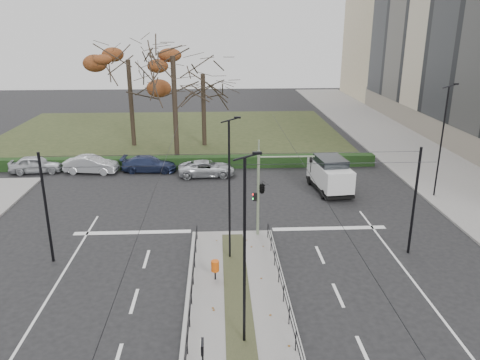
{
  "coord_description": "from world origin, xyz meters",
  "views": [
    {
      "loc": [
        -0.81,
        -20.61,
        12.02
      ],
      "look_at": [
        0.59,
        7.28,
        2.61
      ],
      "focal_mm": 35.0,
      "sensor_mm": 36.0,
      "label": 1
    }
  ],
  "objects_px": {
    "streetlamp_median_near": "(245,251)",
    "parked_car_first": "(36,164)",
    "parked_car_second": "(91,165)",
    "parked_car_third": "(149,164)",
    "streetlamp_sidewalk": "(442,140)",
    "white_van": "(330,174)",
    "traffic_light": "(263,186)",
    "info_panel": "(202,352)",
    "parked_car_fourth": "(207,168)",
    "streetlamp_median_far": "(230,189)",
    "bare_tree_center": "(203,79)",
    "rust_tree": "(128,60)",
    "bare_tree_near": "(173,64)",
    "litter_bin": "(215,266)"
  },
  "relations": [
    {
      "from": "info_panel",
      "to": "parked_car_fourth",
      "type": "bearing_deg",
      "value": 90.69
    },
    {
      "from": "parked_car_second",
      "to": "white_van",
      "type": "distance_m",
      "value": 19.7
    },
    {
      "from": "traffic_light",
      "to": "parked_car_fourth",
      "type": "distance_m",
      "value": 12.47
    },
    {
      "from": "streetlamp_median_near",
      "to": "parked_car_first",
      "type": "distance_m",
      "value": 28.37
    },
    {
      "from": "rust_tree",
      "to": "bare_tree_center",
      "type": "height_order",
      "value": "rust_tree"
    },
    {
      "from": "parked_car_second",
      "to": "parked_car_third",
      "type": "xyz_separation_m",
      "value": [
        4.8,
        0.16,
        -0.07
      ]
    },
    {
      "from": "bare_tree_center",
      "to": "parked_car_second",
      "type": "bearing_deg",
      "value": -136.8
    },
    {
      "from": "litter_bin",
      "to": "parked_car_first",
      "type": "distance_m",
      "value": 23.74
    },
    {
      "from": "parked_car_second",
      "to": "rust_tree",
      "type": "height_order",
      "value": "rust_tree"
    },
    {
      "from": "parked_car_fourth",
      "to": "rust_tree",
      "type": "height_order",
      "value": "rust_tree"
    },
    {
      "from": "rust_tree",
      "to": "streetlamp_median_far",
      "type": "bearing_deg",
      "value": -69.76
    },
    {
      "from": "streetlamp_median_far",
      "to": "parked_car_fourth",
      "type": "bearing_deg",
      "value": 95.89
    },
    {
      "from": "streetlamp_sidewalk",
      "to": "parked_car_second",
      "type": "xyz_separation_m",
      "value": [
        -26.27,
        7.09,
        -3.49
      ]
    },
    {
      "from": "litter_bin",
      "to": "bare_tree_near",
      "type": "relative_size",
      "value": 0.08
    },
    {
      "from": "streetlamp_median_near",
      "to": "parked_car_third",
      "type": "relative_size",
      "value": 1.68
    },
    {
      "from": "parked_car_second",
      "to": "rust_tree",
      "type": "xyz_separation_m",
      "value": [
        2.07,
        8.97,
        7.89
      ]
    },
    {
      "from": "traffic_light",
      "to": "bare_tree_center",
      "type": "distance_m",
      "value": 22.39
    },
    {
      "from": "streetlamp_sidewalk",
      "to": "bare_tree_center",
      "type": "bearing_deg",
      "value": 137.05
    },
    {
      "from": "parked_car_third",
      "to": "litter_bin",
      "type": "bearing_deg",
      "value": -159.1
    },
    {
      "from": "traffic_light",
      "to": "rust_tree",
      "type": "distance_m",
      "value": 25.25
    },
    {
      "from": "info_panel",
      "to": "streetlamp_median_near",
      "type": "distance_m",
      "value": 3.79
    },
    {
      "from": "streetlamp_median_far",
      "to": "white_van",
      "type": "relative_size",
      "value": 1.47
    },
    {
      "from": "bare_tree_center",
      "to": "bare_tree_near",
      "type": "bearing_deg",
      "value": -112.52
    },
    {
      "from": "parked_car_third",
      "to": "white_van",
      "type": "xyz_separation_m",
      "value": [
        14.16,
        -5.49,
        0.68
      ]
    },
    {
      "from": "streetlamp_median_far",
      "to": "bare_tree_center",
      "type": "bearing_deg",
      "value": 94.44
    },
    {
      "from": "traffic_light",
      "to": "info_panel",
      "type": "relative_size",
      "value": 2.7
    },
    {
      "from": "traffic_light",
      "to": "parked_car_second",
      "type": "xyz_separation_m",
      "value": [
        -13.2,
        13.02,
        -2.4
      ]
    },
    {
      "from": "streetlamp_median_near",
      "to": "parked_car_fourth",
      "type": "height_order",
      "value": "streetlamp_median_near"
    },
    {
      "from": "parked_car_third",
      "to": "bare_tree_center",
      "type": "height_order",
      "value": "bare_tree_center"
    },
    {
      "from": "white_van",
      "to": "streetlamp_median_near",
      "type": "bearing_deg",
      "value": -113.06
    },
    {
      "from": "parked_car_second",
      "to": "parked_car_third",
      "type": "distance_m",
      "value": 4.8
    },
    {
      "from": "litter_bin",
      "to": "info_panel",
      "type": "xyz_separation_m",
      "value": [
        -0.4,
        -7.17,
        0.78
      ]
    },
    {
      "from": "traffic_light",
      "to": "streetlamp_median_near",
      "type": "relative_size",
      "value": 0.67
    },
    {
      "from": "bare_tree_center",
      "to": "rust_tree",
      "type": "bearing_deg",
      "value": 178.06
    },
    {
      "from": "streetlamp_sidewalk",
      "to": "parked_car_second",
      "type": "bearing_deg",
      "value": 164.91
    },
    {
      "from": "streetlamp_sidewalk",
      "to": "parked_car_first",
      "type": "height_order",
      "value": "streetlamp_sidewalk"
    },
    {
      "from": "parked_car_first",
      "to": "parked_car_fourth",
      "type": "xyz_separation_m",
      "value": [
        14.35,
        -1.63,
        -0.08
      ]
    },
    {
      "from": "info_panel",
      "to": "parked_car_first",
      "type": "relative_size",
      "value": 0.44
    },
    {
      "from": "traffic_light",
      "to": "streetlamp_sidewalk",
      "type": "relative_size",
      "value": 0.64
    },
    {
      "from": "parked_car_fourth",
      "to": "bare_tree_near",
      "type": "bearing_deg",
      "value": 30.45
    },
    {
      "from": "streetlamp_sidewalk",
      "to": "white_van",
      "type": "distance_m",
      "value": 8.05
    },
    {
      "from": "info_panel",
      "to": "rust_tree",
      "type": "xyz_separation_m",
      "value": [
        -7.92,
        34.18,
        6.99
      ]
    },
    {
      "from": "parked_car_fourth",
      "to": "streetlamp_median_near",
      "type": "bearing_deg",
      "value": -177.0
    },
    {
      "from": "parked_car_first",
      "to": "parked_car_fourth",
      "type": "height_order",
      "value": "parked_car_first"
    },
    {
      "from": "parked_car_first",
      "to": "parked_car_third",
      "type": "bearing_deg",
      "value": -96.14
    },
    {
      "from": "traffic_light",
      "to": "parked_car_first",
      "type": "height_order",
      "value": "traffic_light"
    },
    {
      "from": "traffic_light",
      "to": "parked_car_second",
      "type": "relative_size",
      "value": 1.16
    },
    {
      "from": "parked_car_third",
      "to": "bare_tree_near",
      "type": "height_order",
      "value": "bare_tree_near"
    },
    {
      "from": "streetlamp_median_near",
      "to": "parked_car_fourth",
      "type": "xyz_separation_m",
      "value": [
        -1.85,
        21.42,
        -3.41
      ]
    },
    {
      "from": "litter_bin",
      "to": "bare_tree_center",
      "type": "bearing_deg",
      "value": 92.36
    }
  ]
}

